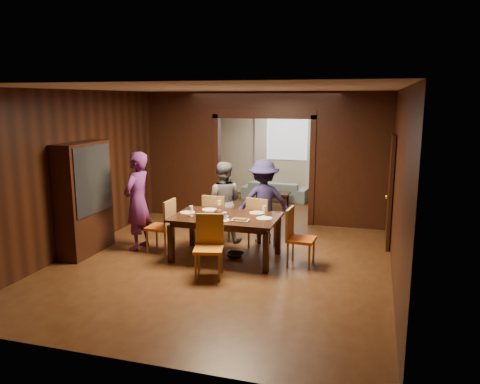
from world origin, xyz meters
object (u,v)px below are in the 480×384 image
(person_navy, at_px, (263,201))
(hutch, at_px, (84,198))
(chair_right, at_px, (301,237))
(chair_far_l, at_px, (217,219))
(person_purple, at_px, (137,201))
(chair_left, at_px, (160,226))
(person_grey, at_px, (223,202))
(dining_table, at_px, (226,237))
(coffee_table, at_px, (273,200))
(chair_near, at_px, (209,247))
(chair_far_r, at_px, (262,222))
(sofa, at_px, (276,190))

(person_navy, relative_size, hutch, 0.81)
(chair_right, bearing_deg, chair_far_l, 69.71)
(person_purple, bearing_deg, chair_left, 91.06)
(person_grey, distance_m, person_navy, 0.79)
(chair_right, xyz_separation_m, hutch, (-3.82, -0.41, 0.52))
(dining_table, height_order, coffee_table, dining_table)
(dining_table, bearing_deg, chair_near, -89.25)
(dining_table, bearing_deg, chair_far_r, 60.05)
(person_purple, height_order, dining_table, person_purple)
(chair_left, height_order, chair_near, same)
(coffee_table, bearing_deg, person_navy, -81.68)
(sofa, bearing_deg, coffee_table, 103.25)
(coffee_table, bearing_deg, person_grey, -96.58)
(chair_left, distance_m, chair_far_l, 1.12)
(chair_left, relative_size, chair_far_l, 1.00)
(sofa, height_order, dining_table, dining_table)
(person_purple, bearing_deg, hutch, -55.68)
(chair_left, bearing_deg, chair_near, 55.47)
(dining_table, relative_size, chair_far_r, 1.86)
(hutch, bearing_deg, sofa, 66.33)
(person_navy, relative_size, chair_left, 1.66)
(chair_right, height_order, chair_near, same)
(chair_left, bearing_deg, coffee_table, 164.58)
(person_purple, height_order, person_navy, person_purple)
(hutch, bearing_deg, chair_right, 6.14)
(person_navy, bearing_deg, chair_right, 106.69)
(coffee_table, xyz_separation_m, chair_near, (0.04, -4.91, 0.28))
(chair_right, height_order, chair_far_r, same)
(chair_near, relative_size, hutch, 0.48)
(chair_far_r, bearing_deg, chair_near, 88.61)
(person_purple, xyz_separation_m, chair_left, (0.46, -0.03, -0.42))
(chair_left, bearing_deg, person_navy, 124.58)
(chair_right, relative_size, chair_far_l, 1.00)
(sofa, xyz_separation_m, dining_table, (0.17, -4.95, 0.12))
(chair_far_r, bearing_deg, person_purple, 31.59)
(coffee_table, xyz_separation_m, chair_far_l, (-0.41, -3.21, 0.28))
(sofa, xyz_separation_m, chair_left, (-1.09, -4.92, 0.22))
(sofa, relative_size, coffee_table, 2.24)
(dining_table, distance_m, chair_right, 1.31)
(dining_table, xyz_separation_m, chair_right, (1.31, 0.01, 0.10))
(dining_table, distance_m, chair_far_r, 0.90)
(dining_table, distance_m, chair_left, 1.27)
(chair_left, height_order, chair_far_l, same)
(hutch, bearing_deg, person_grey, 32.44)
(hutch, bearing_deg, chair_far_r, 21.76)
(sofa, xyz_separation_m, chair_near, (0.18, -5.86, 0.22))
(coffee_table, bearing_deg, chair_near, -89.57)
(chair_far_r, bearing_deg, chair_left, 36.81)
(sofa, bearing_deg, dining_table, 96.53)
(dining_table, relative_size, chair_near, 1.86)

